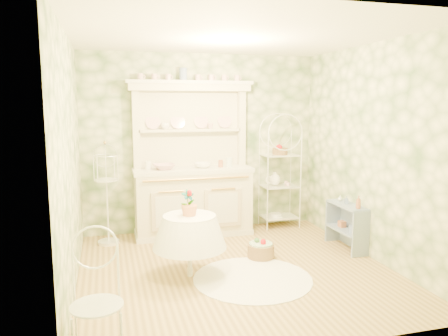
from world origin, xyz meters
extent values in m
plane|color=tan|center=(0.00, 0.00, 0.00)|extent=(3.60, 3.60, 0.00)
plane|color=white|center=(0.00, 0.00, 2.70)|extent=(3.60, 3.60, 0.00)
plane|color=beige|center=(-1.80, 0.00, 1.35)|extent=(3.60, 3.60, 0.00)
plane|color=beige|center=(1.80, 0.00, 1.35)|extent=(3.60, 3.60, 0.00)
plane|color=beige|center=(0.00, 1.80, 1.35)|extent=(3.60, 3.60, 0.00)
plane|color=beige|center=(0.00, -1.80, 1.35)|extent=(3.60, 3.60, 0.00)
cube|color=beige|center=(-0.20, 1.52, 1.15)|extent=(1.87, 0.61, 2.29)
cube|color=white|center=(1.22, 1.61, 0.92)|extent=(0.57, 0.41, 1.83)
cube|color=#7E93B4|center=(1.68, 0.33, 0.29)|extent=(0.29, 0.69, 0.58)
cylinder|color=white|center=(-0.56, -0.06, 0.31)|extent=(0.72, 0.72, 0.61)
cube|color=white|center=(-1.55, -1.52, 0.43)|extent=(0.41, 0.41, 0.86)
cube|color=white|center=(-1.44, 1.40, 0.77)|extent=(0.38, 0.38, 1.53)
cylinder|color=olive|center=(0.43, 0.28, 0.11)|extent=(0.38, 0.38, 0.22)
cylinder|color=white|center=(0.11, -0.33, 0.01)|extent=(1.48, 1.48, 0.01)
imported|color=white|center=(-0.63, 1.51, 1.02)|extent=(0.38, 0.38, 0.08)
imported|color=white|center=(-0.05, 1.51, 1.02)|extent=(0.32, 0.32, 0.08)
imported|color=white|center=(-0.58, 1.68, 1.61)|extent=(0.14, 0.14, 0.09)
imported|color=white|center=(0.10, 1.66, 1.61)|extent=(0.12, 0.12, 0.08)
imported|color=#3F7238|center=(-0.57, -0.04, 0.85)|extent=(0.17, 0.13, 0.29)
imported|color=#AB6441|center=(1.68, 0.08, 0.68)|extent=(0.07, 0.07, 0.17)
imported|color=#7289BA|center=(1.68, 0.36, 0.65)|extent=(0.06, 0.06, 0.10)
imported|color=silver|center=(1.68, 0.53, 0.65)|extent=(0.09, 0.09, 0.09)
camera|label=1|loc=(-1.43, -4.76, 1.96)|focal=35.00mm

